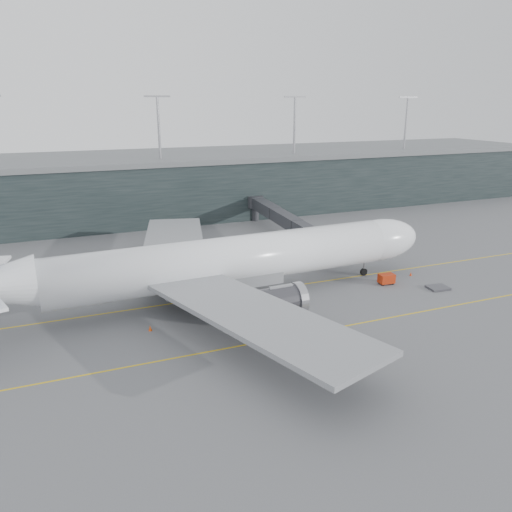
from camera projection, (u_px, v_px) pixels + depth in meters
name	position (u px, v px, depth m)	size (l,w,h in m)	color
ground	(198.00, 290.00, 77.72)	(320.00, 320.00, 0.00)	#56565B
taxiline_a	(205.00, 299.00, 74.18)	(160.00, 0.25, 0.02)	gold
taxiline_b	(243.00, 345.00, 60.02)	(160.00, 0.25, 0.02)	gold
taxiline_lead_main	(194.00, 252.00, 97.21)	(0.25, 60.00, 0.02)	gold
terminal	(135.00, 186.00, 126.78)	(240.00, 36.00, 29.00)	black
main_aircraft	(224.00, 262.00, 72.66)	(72.64, 68.30, 20.39)	white
jet_bridge	(280.00, 218.00, 104.91)	(5.98, 44.14, 6.16)	#2D2E32
gse_cart	(386.00, 279.00, 79.93)	(2.53, 1.69, 1.67)	#A5260B
baggage_dolly	(438.00, 288.00, 78.12)	(3.14, 2.51, 0.31)	#3A3A3F
uld_a	(147.00, 269.00, 84.70)	(1.93, 1.57, 1.72)	#36363B
uld_b	(169.00, 265.00, 86.93)	(1.91, 1.57, 1.65)	#36363B
uld_c	(184.00, 262.00, 87.69)	(2.13, 1.71, 1.92)	#36363B
cone_nose	(411.00, 274.00, 83.96)	(0.40, 0.40, 0.64)	red
cone_wing_stbd	(319.00, 326.00, 64.16)	(0.50, 0.50, 0.79)	#DF470C
cone_wing_port	(220.00, 265.00, 88.61)	(0.44, 0.44, 0.70)	#E34A0C
cone_tail	(150.00, 328.00, 63.76)	(0.46, 0.46, 0.73)	#E7480C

